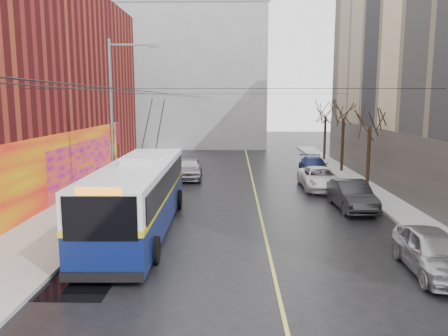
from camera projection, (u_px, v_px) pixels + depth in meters
The scene contains 21 objects.
ground at pixel (230, 293), 13.54m from camera, with size 140.00×140.00×0.00m, color black.
sidewalk_left at pixel (96, 201), 25.56m from camera, with size 4.00×60.00×0.15m, color gray.
sidewalk_right at pixel (388, 202), 25.18m from camera, with size 2.00×60.00×0.15m, color gray.
lane_line at pixel (256, 195), 27.34m from camera, with size 0.12×50.00×0.01m, color #BFB74C.
building_far at pixel (187, 76), 56.72m from camera, with size 20.50×12.10×18.00m.
streetlight_pole at pixel (115, 121), 22.81m from camera, with size 2.65×0.60×9.00m.
catenary_wires at pixel (192, 95), 27.22m from camera, with size 18.00×60.00×0.22m.
tree_near at pixel (371, 115), 28.37m from camera, with size 3.20×3.20×6.40m.
tree_mid at pixel (344, 108), 35.25m from camera, with size 3.20×3.20×6.68m.
tree_far at pixel (326, 108), 42.18m from camera, with size 3.20×3.20×6.57m.
puddle at pixel (73, 282), 14.29m from camera, with size 2.71×2.84×0.01m, color black.
pigeons_flying at pixel (195, 70), 22.58m from camera, with size 4.50×4.69×1.60m.
trolleybus at pixel (139, 195), 19.78m from camera, with size 3.16×12.72×5.99m.
parked_car_a at pixel (433, 252), 15.00m from camera, with size 1.80×4.47×1.52m, color #9FA0A4.
parked_car_b at pixel (352, 195), 23.77m from camera, with size 1.65×4.73×1.56m, color black.
parked_car_c at pixel (320, 178), 29.22m from camera, with size 2.42×5.24×1.46m, color silver.
parked_car_d at pixel (314, 166), 34.71m from camera, with size 2.00×4.91×1.43m, color #171E51.
following_car at pixel (189, 168), 33.03m from camera, with size 1.89×4.71×1.60m, color #A7A7AC.
pedestrian_a at pixel (80, 198), 22.03m from camera, with size 0.64×0.42×1.76m, color black.
pedestrian_b at pixel (85, 192), 23.63m from camera, with size 0.80×0.62×1.64m, color black.
pedestrian_c at pixel (111, 189), 24.00m from camera, with size 1.19×0.68×1.84m, color black.
Camera 1 is at (0.11, -12.78, 5.92)m, focal length 35.00 mm.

